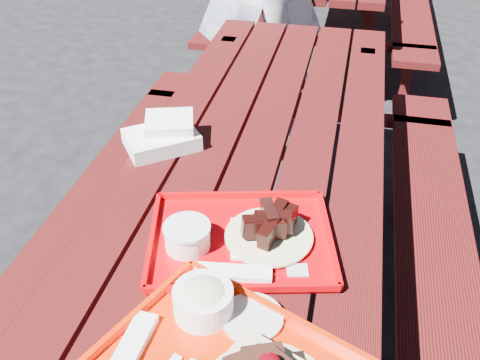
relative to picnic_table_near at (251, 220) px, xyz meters
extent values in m
plane|color=black|center=(0.00, 0.00, -0.56)|extent=(60.00, 60.00, 0.00)
cube|color=#450E0D|center=(-0.30, 0.00, 0.17)|extent=(0.14, 2.40, 0.04)
cube|color=#450E0D|center=(-0.15, 0.00, 0.17)|extent=(0.14, 2.40, 0.04)
cube|color=#450E0D|center=(0.00, 0.00, 0.17)|extent=(0.14, 2.40, 0.04)
cube|color=#450E0D|center=(0.15, 0.00, 0.17)|extent=(0.14, 2.40, 0.04)
cube|color=#450E0D|center=(0.30, 0.00, 0.17)|extent=(0.14, 2.40, 0.04)
cube|color=#450E0D|center=(-0.58, 0.00, -0.13)|extent=(0.25, 2.40, 0.04)
cube|color=#450E0D|center=(-0.58, 0.84, -0.35)|extent=(0.06, 0.06, 0.42)
cube|color=#450E0D|center=(0.58, 0.00, -0.13)|extent=(0.25, 2.40, 0.04)
cube|color=#450E0D|center=(0.58, 0.84, -0.35)|extent=(0.06, 0.06, 0.42)
cube|color=#450E0D|center=(-0.30, 0.96, -0.19)|extent=(0.06, 0.06, 0.75)
cube|color=#450E0D|center=(0.30, 0.96, -0.19)|extent=(0.06, 0.06, 0.75)
cube|color=#450E0D|center=(0.00, 0.96, -0.13)|extent=(1.40, 0.06, 0.04)
cube|color=#450E0D|center=(-0.58, 1.96, -0.35)|extent=(0.06, 0.06, 0.42)
cube|color=#450E0D|center=(0.58, 1.96, -0.35)|extent=(0.06, 0.06, 0.42)
cube|color=#450E0D|center=(-0.30, 1.84, -0.19)|extent=(0.06, 0.06, 0.75)
cube|color=#450E0D|center=(0.30, 1.84, -0.19)|extent=(0.06, 0.06, 0.75)
cube|color=#450E0D|center=(0.00, 1.84, -0.13)|extent=(1.40, 0.06, 0.04)
cube|color=red|center=(0.16, -0.51, 0.21)|extent=(0.42, 0.19, 0.02)
cube|color=red|center=(-0.12, -0.58, 0.21)|extent=(0.15, 0.33, 0.02)
ellipsoid|color=#520109|center=(0.17, -0.70, 0.33)|extent=(0.04, 0.04, 0.01)
cylinder|color=white|center=(0.01, -0.54, 0.23)|extent=(0.12, 0.12, 0.06)
ellipsoid|color=beige|center=(0.01, -0.54, 0.25)|extent=(0.10, 0.10, 0.05)
cylinder|color=silver|center=(0.11, -0.53, 0.21)|extent=(0.13, 0.13, 0.01)
cube|color=white|center=(-0.10, -0.68, 0.21)|extent=(0.06, 0.21, 0.02)
cube|color=#BF0007|center=(0.04, -0.31, 0.20)|extent=(0.49, 0.42, 0.01)
cube|color=#BF0007|center=(0.00, -0.15, 0.21)|extent=(0.41, 0.11, 0.02)
cube|color=#BF0007|center=(0.08, -0.46, 0.21)|extent=(0.41, 0.11, 0.02)
cube|color=#BF0007|center=(0.24, -0.26, 0.21)|extent=(0.09, 0.32, 0.02)
cube|color=#BF0007|center=(-0.17, -0.36, 0.21)|extent=(0.09, 0.32, 0.02)
cube|color=white|center=(0.08, -0.30, 0.21)|extent=(0.17, 0.17, 0.01)
cylinder|color=beige|center=(0.10, -0.29, 0.21)|extent=(0.21, 0.21, 0.01)
cylinder|color=white|center=(-0.08, -0.35, 0.23)|extent=(0.11, 0.11, 0.05)
cylinder|color=white|center=(-0.08, -0.35, 0.26)|extent=(0.11, 0.11, 0.01)
cube|color=white|center=(0.05, -0.42, 0.21)|extent=(0.18, 0.06, 0.01)
cube|color=silver|center=(0.18, -0.38, 0.20)|extent=(0.06, 0.05, 0.00)
cube|color=white|center=(-0.29, 0.06, 0.21)|extent=(0.26, 0.25, 0.05)
cube|color=white|center=(-0.27, 0.09, 0.26)|extent=(0.17, 0.15, 0.04)
camera|label=1|loc=(0.24, -1.23, 1.06)|focal=40.00mm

